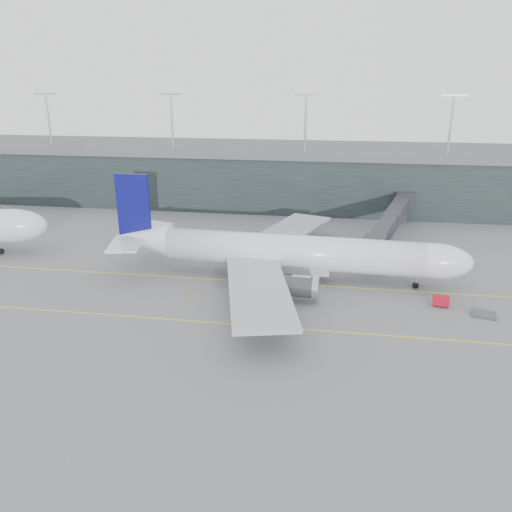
# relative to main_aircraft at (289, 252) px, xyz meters

# --- Properties ---
(ground) EXTENTS (320.00, 320.00, 0.00)m
(ground) POSITION_rel_main_aircraft_xyz_m (-6.04, 1.72, -4.84)
(ground) COLOR #58595D
(ground) RESTS_ON ground
(taxiline_a) EXTENTS (160.00, 0.25, 0.02)m
(taxiline_a) POSITION_rel_main_aircraft_xyz_m (-6.04, -2.28, -4.83)
(taxiline_a) COLOR yellow
(taxiline_a) RESTS_ON ground
(taxiline_b) EXTENTS (160.00, 0.25, 0.02)m
(taxiline_b) POSITION_rel_main_aircraft_xyz_m (-6.04, -18.28, -4.83)
(taxiline_b) COLOR yellow
(taxiline_b) RESTS_ON ground
(taxiline_lead_main) EXTENTS (0.25, 60.00, 0.02)m
(taxiline_lead_main) POSITION_rel_main_aircraft_xyz_m (-1.04, 21.72, -4.83)
(taxiline_lead_main) COLOR yellow
(taxiline_lead_main) RESTS_ON ground
(terminal) EXTENTS (240.00, 36.00, 29.00)m
(terminal) POSITION_rel_main_aircraft_xyz_m (-6.04, 59.72, 2.78)
(terminal) COLOR black
(terminal) RESTS_ON ground
(main_aircraft) EXTENTS (61.42, 57.74, 17.24)m
(main_aircraft) POSITION_rel_main_aircraft_xyz_m (0.00, 0.00, 0.00)
(main_aircraft) COLOR silver
(main_aircraft) RESTS_ON ground
(jet_bridge) EXTENTS (15.25, 47.39, 7.33)m
(jet_bridge) POSITION_rel_main_aircraft_xyz_m (19.01, 28.10, 0.65)
(jet_bridge) COLOR #2A2A2F
(jet_bridge) RESTS_ON ground
(gse_cart) EXTENTS (2.49, 1.78, 1.57)m
(gse_cart) POSITION_rel_main_aircraft_xyz_m (23.95, -7.38, -3.96)
(gse_cart) COLOR #A20B1C
(gse_cart) RESTS_ON ground
(baggage_dolly) EXTENTS (3.88, 3.39, 0.33)m
(baggage_dolly) POSITION_rel_main_aircraft_xyz_m (29.62, -9.74, -4.64)
(baggage_dolly) COLOR #3C3C41
(baggage_dolly) RESTS_ON ground
(uld_a) EXTENTS (2.05, 1.74, 1.69)m
(uld_a) POSITION_rel_main_aircraft_xyz_m (-11.72, 12.62, -3.95)
(uld_a) COLOR #35353A
(uld_a) RESTS_ON ground
(uld_b) EXTENTS (2.27, 2.06, 1.69)m
(uld_b) POSITION_rel_main_aircraft_xyz_m (-7.77, 13.24, -3.95)
(uld_b) COLOR #35353A
(uld_b) RESTS_ON ground
(uld_c) EXTENTS (2.05, 1.81, 1.59)m
(uld_c) POSITION_rel_main_aircraft_xyz_m (-7.28, 12.69, -4.00)
(uld_c) COLOR #35353A
(uld_c) RESTS_ON ground
(cone_nose) EXTENTS (0.49, 0.49, 0.79)m
(cone_nose) POSITION_rel_main_aircraft_xyz_m (25.41, -5.41, -4.44)
(cone_nose) COLOR orange
(cone_nose) RESTS_ON ground
(cone_wing_stbd) EXTENTS (0.47, 0.47, 0.75)m
(cone_wing_stbd) POSITION_rel_main_aircraft_xyz_m (1.52, -17.44, -4.46)
(cone_wing_stbd) COLOR #D9500C
(cone_wing_stbd) RESTS_ON ground
(cone_wing_port) EXTENTS (0.41, 0.41, 0.65)m
(cone_wing_port) POSITION_rel_main_aircraft_xyz_m (1.31, 13.59, -4.51)
(cone_wing_port) COLOR #D8400C
(cone_wing_port) RESTS_ON ground
(cone_tail) EXTENTS (0.42, 0.42, 0.67)m
(cone_tail) POSITION_rel_main_aircraft_xyz_m (-14.54, -10.34, -4.50)
(cone_tail) COLOR orange
(cone_tail) RESTS_ON ground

